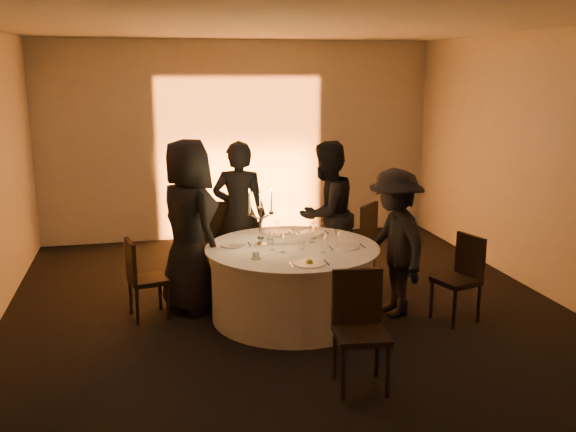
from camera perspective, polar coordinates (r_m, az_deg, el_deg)
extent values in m
plane|color=black|center=(6.87, 0.38, -8.93)|extent=(7.00, 7.00, 0.00)
plane|color=silver|center=(6.40, 0.42, 16.88)|extent=(7.00, 7.00, 0.00)
plane|color=beige|center=(9.88, -4.31, 6.71)|extent=(7.00, 0.00, 7.00)
plane|color=beige|center=(3.26, 14.78, -6.41)|extent=(7.00, 0.00, 7.00)
plane|color=beige|center=(7.72, 22.66, 4.04)|extent=(0.00, 7.00, 7.00)
cube|color=black|center=(9.85, -3.90, -1.89)|extent=(0.25, 0.12, 0.10)
cylinder|color=black|center=(6.87, 0.38, -8.81)|extent=(0.60, 0.60, 0.03)
cylinder|color=black|center=(6.74, 0.38, -5.97)|extent=(0.20, 0.20, 0.75)
cylinder|color=silver|center=(6.74, 0.38, -5.97)|extent=(1.68, 1.68, 0.75)
cylinder|color=silver|center=(6.63, 0.39, -2.82)|extent=(1.80, 1.80, 0.02)
cube|color=black|center=(6.89, -12.34, -5.59)|extent=(0.44, 0.44, 0.05)
cube|color=black|center=(6.78, -13.81, -3.91)|extent=(0.12, 0.37, 0.42)
cylinder|color=black|center=(6.84, -10.63, -7.48)|extent=(0.04, 0.04, 0.40)
cylinder|color=black|center=(7.13, -11.31, -6.66)|extent=(0.04, 0.04, 0.40)
cylinder|color=black|center=(6.78, -13.26, -7.82)|extent=(0.04, 0.04, 0.40)
cylinder|color=black|center=(7.07, -13.83, -6.97)|extent=(0.04, 0.04, 0.40)
cube|color=black|center=(8.04, -5.80, -2.11)|extent=(0.57, 0.57, 0.05)
cube|color=black|center=(7.78, -6.16, -0.53)|extent=(0.43, 0.19, 0.51)
cylinder|color=black|center=(8.24, -4.18, -3.48)|extent=(0.04, 0.04, 0.47)
cylinder|color=black|center=(8.32, -6.76, -3.38)|extent=(0.04, 0.04, 0.47)
cylinder|color=black|center=(7.89, -4.70, -4.25)|extent=(0.04, 0.04, 0.47)
cylinder|color=black|center=(7.97, -7.39, -4.13)|extent=(0.04, 0.04, 0.47)
cube|color=black|center=(7.87, 5.83, -2.49)|extent=(0.62, 0.62, 0.05)
cube|color=black|center=(7.72, 7.20, -0.75)|extent=(0.33, 0.34, 0.50)
cylinder|color=black|center=(8.18, 5.18, -3.67)|extent=(0.04, 0.04, 0.47)
cylinder|color=black|center=(7.85, 3.97, -4.34)|extent=(0.04, 0.04, 0.47)
cylinder|color=black|center=(8.03, 7.58, -4.04)|extent=(0.04, 0.04, 0.47)
cylinder|color=black|center=(7.70, 6.45, -4.75)|extent=(0.04, 0.04, 0.47)
cube|color=black|center=(6.86, 14.71, -5.60)|extent=(0.48, 0.48, 0.05)
cube|color=black|center=(6.91, 15.89, -3.44)|extent=(0.15, 0.39, 0.45)
cylinder|color=black|center=(6.94, 12.64, -7.19)|extent=(0.04, 0.04, 0.42)
cylinder|color=black|center=(6.71, 14.54, -8.00)|extent=(0.04, 0.04, 0.42)
cylinder|color=black|center=(7.16, 14.67, -6.68)|extent=(0.04, 0.04, 0.42)
cylinder|color=black|center=(6.93, 16.58, -7.44)|extent=(0.04, 0.04, 0.42)
cube|color=black|center=(5.30, 6.53, -10.49)|extent=(0.47, 0.47, 0.05)
cube|color=black|center=(5.37, 6.15, -7.15)|extent=(0.42, 0.09, 0.48)
cylinder|color=black|center=(5.20, 4.92, -13.77)|extent=(0.04, 0.04, 0.45)
cylinder|color=black|center=(5.28, 8.87, -13.46)|extent=(0.04, 0.04, 0.45)
cylinder|color=black|center=(5.52, 4.18, -12.11)|extent=(0.04, 0.04, 0.45)
cylinder|color=black|center=(5.59, 7.89, -11.86)|extent=(0.04, 0.04, 0.45)
imported|color=black|center=(6.91, -8.82, -0.87)|extent=(0.93, 1.08, 1.86)
imported|color=black|center=(7.63, -4.34, 0.14)|extent=(0.74, 0.60, 1.75)
imported|color=black|center=(7.68, 3.42, 0.20)|extent=(1.07, 1.02, 1.74)
imported|color=black|center=(6.82, 9.44, -2.35)|extent=(0.70, 1.08, 1.57)
cylinder|color=white|center=(6.68, -4.89, -2.59)|extent=(0.25, 0.25, 0.01)
cube|color=silver|center=(6.66, -6.34, -2.68)|extent=(0.01, 0.17, 0.01)
cube|color=silver|center=(6.71, -3.45, -2.52)|extent=(0.02, 0.17, 0.01)
cylinder|color=white|center=(7.19, -1.06, -1.44)|extent=(0.29, 0.29, 0.01)
cube|color=silver|center=(7.16, -2.40, -1.52)|extent=(0.02, 0.17, 0.01)
cube|color=silver|center=(7.22, 0.26, -1.37)|extent=(0.02, 0.17, 0.01)
cylinder|color=white|center=(7.16, 2.11, -1.50)|extent=(0.29, 0.29, 0.01)
cube|color=silver|center=(7.12, 0.79, -1.59)|extent=(0.02, 0.17, 0.01)
cube|color=silver|center=(7.20, 3.42, -1.43)|extent=(0.01, 0.17, 0.01)
cylinder|color=white|center=(6.62, 5.25, -2.75)|extent=(0.26, 0.26, 0.01)
cube|color=silver|center=(6.57, 3.84, -2.85)|extent=(0.02, 0.17, 0.01)
cube|color=silver|center=(6.67, 6.64, -2.66)|extent=(0.01, 0.17, 0.01)
cylinder|color=white|center=(6.03, 1.89, -4.25)|extent=(0.30, 0.30, 0.01)
cube|color=silver|center=(5.99, 0.32, -4.37)|extent=(0.02, 0.17, 0.01)
cube|color=silver|center=(6.08, 3.45, -4.15)|extent=(0.02, 0.17, 0.01)
sphere|color=yellow|center=(6.02, 1.90, -3.87)|extent=(0.07, 0.07, 0.07)
cylinder|color=white|center=(6.24, -2.87, -3.72)|extent=(0.11, 0.11, 0.01)
cylinder|color=white|center=(6.23, -2.87, -3.42)|extent=(0.07, 0.07, 0.06)
cylinder|color=silver|center=(6.67, -2.44, -2.55)|extent=(0.13, 0.13, 0.02)
sphere|color=silver|center=(6.66, -2.44, -2.04)|extent=(0.07, 0.07, 0.07)
cylinder|color=silver|center=(6.62, -2.45, -0.92)|extent=(0.03, 0.03, 0.35)
cylinder|color=silver|center=(6.58, -2.47, 0.68)|extent=(0.06, 0.06, 0.03)
cylinder|color=silver|center=(6.56, -2.48, 1.69)|extent=(0.02, 0.02, 0.23)
cone|color=#FFA72D|center=(6.53, -2.49, 2.83)|extent=(0.02, 0.02, 0.04)
cylinder|color=silver|center=(6.59, -2.94, -0.08)|extent=(0.13, 0.02, 0.08)
cylinder|color=silver|center=(6.57, -3.43, 0.20)|extent=(0.05, 0.05, 0.03)
cylinder|color=silver|center=(6.55, -3.44, 1.20)|extent=(0.02, 0.02, 0.23)
cone|color=#FFA72D|center=(6.52, -3.46, 2.35)|extent=(0.02, 0.02, 0.04)
cylinder|color=silver|center=(6.61, -1.98, -0.03)|extent=(0.13, 0.02, 0.08)
cylinder|color=silver|center=(6.61, -1.50, 0.29)|extent=(0.05, 0.05, 0.03)
cylinder|color=silver|center=(6.59, -1.51, 1.29)|extent=(0.02, 0.02, 0.23)
cone|color=#FFA72D|center=(6.56, -1.52, 2.43)|extent=(0.02, 0.02, 0.04)
cylinder|color=silver|center=(6.42, 3.14, -3.24)|extent=(0.06, 0.06, 0.01)
cylinder|color=silver|center=(6.41, 3.15, -2.79)|extent=(0.01, 0.01, 0.10)
cone|color=silver|center=(6.39, 3.16, -2.01)|extent=(0.07, 0.07, 0.09)
cylinder|color=silver|center=(6.60, 4.39, -2.82)|extent=(0.06, 0.06, 0.01)
cylinder|color=silver|center=(6.58, 4.39, -2.38)|extent=(0.01, 0.01, 0.10)
cone|color=silver|center=(6.56, 4.41, -1.63)|extent=(0.07, 0.07, 0.09)
cylinder|color=silver|center=(6.42, -0.44, -3.23)|extent=(0.06, 0.06, 0.01)
cylinder|color=silver|center=(6.41, -0.44, -2.78)|extent=(0.01, 0.01, 0.10)
cone|color=silver|center=(6.38, -0.44, -2.00)|extent=(0.07, 0.07, 0.09)
cylinder|color=silver|center=(6.78, 2.14, -2.36)|extent=(0.06, 0.06, 0.01)
cylinder|color=silver|center=(6.77, 2.15, -1.94)|extent=(0.01, 0.01, 0.10)
cone|color=silver|center=(6.74, 2.15, -1.20)|extent=(0.07, 0.07, 0.09)
cylinder|color=silver|center=(6.50, -1.41, -3.02)|extent=(0.06, 0.06, 0.01)
cylinder|color=silver|center=(6.49, -1.41, -2.57)|extent=(0.01, 0.01, 0.10)
cone|color=silver|center=(6.47, -1.42, -1.81)|extent=(0.07, 0.07, 0.09)
cylinder|color=silver|center=(6.99, -0.95, -1.88)|extent=(0.06, 0.06, 0.01)
cylinder|color=silver|center=(6.98, -0.95, -1.47)|extent=(0.01, 0.01, 0.10)
cone|color=silver|center=(6.96, -0.95, -0.75)|extent=(0.07, 0.07, 0.09)
cylinder|color=silver|center=(6.94, 2.30, -2.01)|extent=(0.06, 0.06, 0.01)
cylinder|color=silver|center=(6.92, 2.31, -1.59)|extent=(0.01, 0.01, 0.10)
cone|color=silver|center=(6.90, 2.31, -0.87)|extent=(0.07, 0.07, 0.09)
cylinder|color=silver|center=(6.87, -1.81, -1.79)|extent=(0.07, 0.07, 0.09)
cylinder|color=silver|center=(6.75, -1.56, -2.07)|extent=(0.07, 0.07, 0.09)
cylinder|color=silver|center=(6.52, 1.21, -2.60)|extent=(0.07, 0.07, 0.09)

